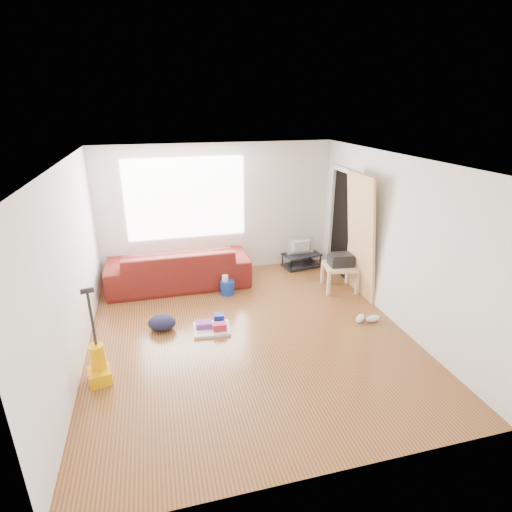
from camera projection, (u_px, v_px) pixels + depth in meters
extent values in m
cube|color=brown|center=(249.00, 333.00, 5.87)|extent=(4.50, 5.00, 0.01)
cube|color=white|center=(247.00, 160.00, 4.97)|extent=(4.50, 5.00, 0.01)
cube|color=silver|center=(218.00, 210.00, 7.68)|extent=(4.50, 0.01, 2.50)
cube|color=silver|center=(321.00, 362.00, 3.16)|extent=(4.50, 0.01, 2.50)
cube|color=silver|center=(70.00, 270.00, 4.90)|extent=(0.01, 5.00, 2.50)
cube|color=silver|center=(395.00, 241.00, 5.95)|extent=(0.01, 5.00, 2.50)
cube|color=white|center=(186.00, 199.00, 7.43)|extent=(2.20, 0.01, 1.50)
cube|color=white|center=(352.00, 232.00, 7.16)|extent=(0.06, 0.08, 2.00)
cube|color=white|center=(331.00, 219.00, 7.97)|extent=(0.06, 0.08, 2.00)
cube|color=white|center=(345.00, 170.00, 7.19)|extent=(0.06, 0.98, 0.08)
cube|color=black|center=(342.00, 225.00, 7.57)|extent=(0.01, 0.86, 1.98)
imported|color=#51150C|center=(180.00, 285.00, 7.44)|extent=(2.54, 0.99, 0.74)
cube|color=black|center=(301.00, 265.00, 8.25)|extent=(0.81, 0.55, 0.03)
cube|color=black|center=(302.00, 255.00, 8.17)|extent=(0.81, 0.55, 0.03)
cylinder|color=black|center=(291.00, 266.00, 7.92)|extent=(0.03, 0.03, 0.28)
cylinder|color=black|center=(282.00, 260.00, 8.24)|extent=(0.03, 0.03, 0.28)
cylinder|color=black|center=(320.00, 261.00, 8.19)|extent=(0.03, 0.03, 0.28)
cylinder|color=black|center=(311.00, 255.00, 8.50)|extent=(0.03, 0.03, 0.28)
imported|color=black|center=(302.00, 247.00, 8.11)|extent=(0.55, 0.07, 0.32)
cube|color=beige|center=(340.00, 266.00, 7.15)|extent=(0.66, 0.66, 0.05)
cube|color=beige|center=(329.00, 284.00, 6.98)|extent=(0.05, 0.05, 0.41)
cube|color=beige|center=(322.00, 273.00, 7.45)|extent=(0.05, 0.05, 0.41)
cube|color=beige|center=(357.00, 284.00, 7.01)|extent=(0.05, 0.05, 0.41)
cube|color=beige|center=(349.00, 272.00, 7.48)|extent=(0.05, 0.05, 0.41)
cube|color=black|center=(341.00, 261.00, 7.11)|extent=(0.44, 0.35, 0.18)
cube|color=black|center=(341.00, 255.00, 7.07)|extent=(0.39, 0.31, 0.04)
cylinder|color=navy|center=(228.00, 294.00, 7.09)|extent=(0.32, 0.32, 0.25)
cylinder|color=silver|center=(225.00, 284.00, 7.04)|extent=(0.11, 0.11, 0.10)
cube|color=silver|center=(212.00, 329.00, 5.94)|extent=(0.57, 0.47, 0.04)
cube|color=#B02138|center=(220.00, 327.00, 5.86)|extent=(0.20, 0.14, 0.11)
cube|color=#71328A|center=(204.00, 324.00, 5.94)|extent=(0.25, 0.19, 0.09)
cube|color=#1228A3|center=(219.00, 319.00, 6.04)|extent=(0.16, 0.14, 0.15)
ellipsoid|color=#111233|center=(163.00, 329.00, 5.98)|extent=(0.49, 0.43, 0.23)
ellipsoid|color=silver|center=(360.00, 318.00, 6.18)|extent=(0.25, 0.25, 0.10)
ellipsoid|color=silver|center=(373.00, 319.00, 6.17)|extent=(0.26, 0.15, 0.10)
cube|color=#F4A500|center=(100.00, 376.00, 4.83)|extent=(0.30, 0.33, 0.16)
cylinder|color=#F4A500|center=(98.00, 357.00, 4.79)|extent=(0.18, 0.18, 0.32)
cylinder|color=black|center=(92.00, 319.00, 4.63)|extent=(0.03, 0.03, 0.68)
cube|color=black|center=(87.00, 291.00, 4.50)|extent=(0.15, 0.06, 0.05)
cube|color=tan|center=(355.00, 294.00, 7.07)|extent=(0.27, 0.86, 2.13)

